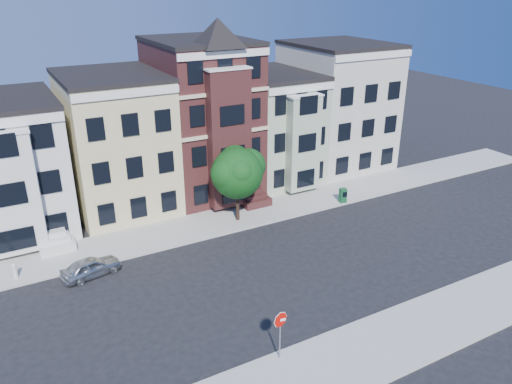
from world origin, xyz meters
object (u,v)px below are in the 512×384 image
newspaper_box (343,195)px  fire_hydrant (15,272)px  street_tree (237,177)px  stop_sign (280,332)px  parked_car (91,267)px

newspaper_box → fire_hydrant: 23.69m
street_tree → stop_sign: bearing=-109.3°
newspaper_box → stop_sign: size_ratio=0.40×
street_tree → stop_sign: 14.89m
newspaper_box → stop_sign: stop_sign is taller
street_tree → stop_sign: (-4.89, -13.93, -1.95)m
parked_car → newspaper_box: size_ratio=3.05×
street_tree → stop_sign: street_tree is taller
street_tree → parked_car: 11.62m
fire_hydrant → stop_sign: stop_sign is taller
street_tree → fire_hydrant: (-15.01, -0.68, -3.00)m
street_tree → newspaper_box: size_ratio=5.90×
fire_hydrant → street_tree: bearing=2.6°
newspaper_box → fire_hydrant: (-23.69, 0.53, -0.19)m
parked_car → fire_hydrant: size_ratio=4.57×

